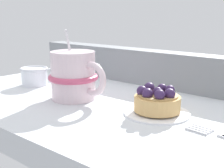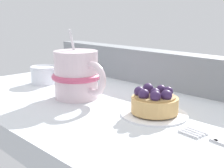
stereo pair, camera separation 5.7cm
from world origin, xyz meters
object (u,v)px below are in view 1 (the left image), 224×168
Objects in this scene: dessert_plate at (157,112)px; coffee_mug at (74,76)px; raspberry_tart at (157,100)px; sugar_bowl at (34,76)px.

coffee_mug reaches higher than dessert_plate.
raspberry_tart is 0.57× the size of coffee_mug.
dessert_plate is 1.43× the size of raspberry_tart.
coffee_mug is at bearing -171.59° from raspberry_tart.
raspberry_tart is 1.20× the size of sugar_bowl.
raspberry_tart is at bearing 0.79° from sugar_bowl.
sugar_bowl is (-16.29, 2.14, -2.48)cm from coffee_mug.
dessert_plate is 34.02cm from sugar_bowl.
raspberry_tart is at bearing -143.18° from dessert_plate.
dessert_plate is 0.82× the size of coffee_mug.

